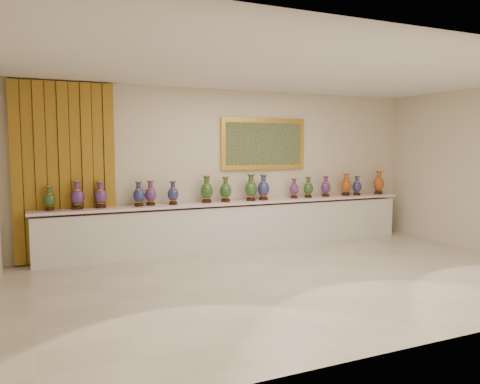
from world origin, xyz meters
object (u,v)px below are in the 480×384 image
at_px(vase_0, 49,199).
at_px(vase_2, 101,196).
at_px(vase_1, 78,196).
at_px(counter, 237,225).

xyz_separation_m(vase_0, vase_2, (0.80, 0.01, 0.02)).
relative_size(vase_1, vase_2, 1.06).
xyz_separation_m(vase_1, vase_2, (0.37, 0.02, -0.01)).
relative_size(vase_0, vase_2, 0.90).
height_order(vase_0, vase_2, vase_2).
bearing_deg(counter, vase_2, 179.64).
bearing_deg(vase_0, vase_1, -0.75).
height_order(vase_1, vase_2, vase_1).
xyz_separation_m(counter, vase_2, (-2.49, 0.02, 0.66)).
distance_m(vase_0, vase_2, 0.80).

